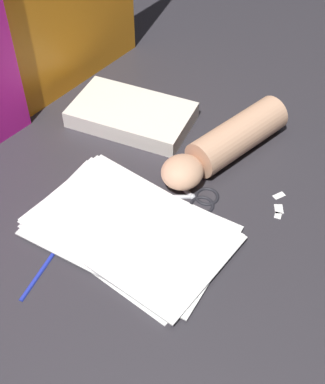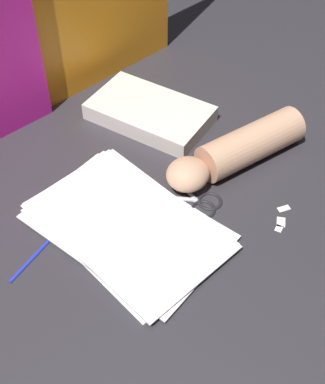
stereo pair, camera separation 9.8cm
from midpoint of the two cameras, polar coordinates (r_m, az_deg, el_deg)
name	(u,v)px [view 1 (the left image)]	position (r m, az deg, el deg)	size (l,w,h in m)	color
ground_plane	(144,214)	(1.02, -4.76, -2.51)	(6.00, 6.00, 0.00)	#2D2B30
paper_stack	(131,229)	(0.99, -6.26, -4.09)	(0.26, 0.38, 0.02)	white
book_closed	(132,115)	(1.21, -5.64, 8.09)	(0.21, 0.29, 0.04)	silver
scissors	(195,196)	(1.04, 0.88, -0.61)	(0.11, 0.14, 0.01)	silver
hand_forearm	(226,143)	(1.11, 4.28, 5.07)	(0.33, 0.14, 0.08)	tan
paper_scrap_near	(279,209)	(1.04, 9.72, -1.92)	(0.03, 0.03, 0.00)	white
paper_scrap_mid	(238,240)	(0.98, 5.29, -5.33)	(0.02, 0.02, 0.00)	white
paper_scrap_far	(278,215)	(1.03, 9.60, -2.62)	(0.02, 0.02, 0.00)	white
paper_scrap_side	(279,195)	(1.07, 9.79, -0.51)	(0.03, 0.02, 0.00)	white
pen	(44,266)	(0.98, -15.40, -7.77)	(0.15, 0.04, 0.01)	#2333B2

